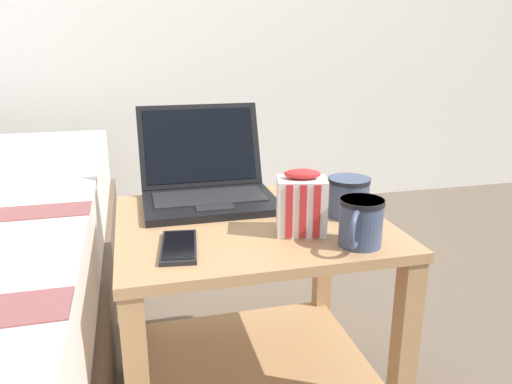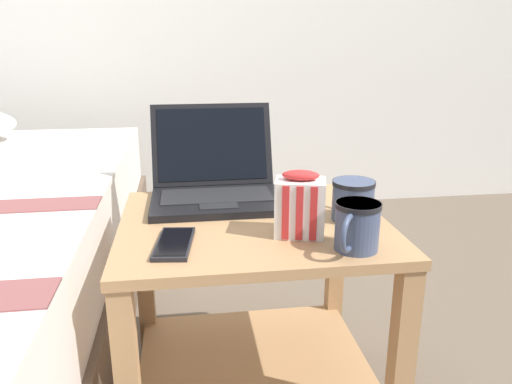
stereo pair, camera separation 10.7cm
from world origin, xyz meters
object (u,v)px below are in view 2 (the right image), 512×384
Objects in this scene: mug_front_right at (357,224)px; laptop at (215,181)px; mug_front_left at (352,198)px; cell_phone at (174,243)px; snack_bag at (300,205)px.

laptop is at bearing 124.57° from mug_front_right.
mug_front_right is (-0.05, -0.17, 0.00)m from mug_front_left.
mug_front_left is at bearing -33.07° from laptop.
laptop is at bearing 70.82° from cell_phone.
mug_front_right is at bearing -55.43° from laptop.
laptop is at bearing 146.93° from mug_front_left.
laptop is 2.36× the size of mug_front_left.
mug_front_left is 0.97× the size of snack_bag.
snack_bag is (-0.09, 0.09, 0.01)m from mug_front_right.
mug_front_right is at bearing -11.26° from cell_phone.
mug_front_right reaches higher than cell_phone.
mug_front_right is (0.25, -0.36, 0.01)m from laptop.
snack_bag is 0.85× the size of cell_phone.
mug_front_right is at bearing -45.35° from snack_bag.
mug_front_left is 0.18m from mug_front_right.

